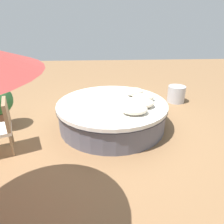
# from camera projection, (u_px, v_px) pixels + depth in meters

# --- Properties ---
(ground_plane) EXTENTS (16.00, 16.00, 0.00)m
(ground_plane) POSITION_uv_depth(u_px,v_px,m) (112.00, 126.00, 4.77)
(ground_plane) COLOR olive
(round_bed) EXTENTS (2.41, 2.41, 0.57)m
(round_bed) POSITION_uv_depth(u_px,v_px,m) (112.00, 114.00, 4.65)
(round_bed) COLOR #595966
(round_bed) RESTS_ON ground_plane
(throw_pillow_0) EXTENTS (0.51, 0.37, 0.17)m
(throw_pillow_0) POSITION_uv_depth(u_px,v_px,m) (135.00, 110.00, 3.97)
(throw_pillow_0) COLOR beige
(throw_pillow_0) RESTS_ON round_bed
(throw_pillow_1) EXTENTS (0.54, 0.40, 0.17)m
(throw_pillow_1) POSITION_uv_depth(u_px,v_px,m) (141.00, 103.00, 4.26)
(throw_pillow_1) COLOR beige
(throw_pillow_1) RESTS_ON round_bed
(throw_pillow_2) EXTENTS (0.48, 0.28, 0.17)m
(throw_pillow_2) POSITION_uv_depth(u_px,v_px,m) (143.00, 97.00, 4.57)
(throw_pillow_2) COLOR beige
(throw_pillow_2) RESTS_ON round_bed
(throw_pillow_3) EXTENTS (0.40, 0.28, 0.20)m
(throw_pillow_3) POSITION_uv_depth(u_px,v_px,m) (135.00, 92.00, 4.86)
(throw_pillow_3) COLOR beige
(throw_pillow_3) RESTS_ON round_bed
(patio_chair) EXTENTS (0.65, 0.67, 0.98)m
(patio_chair) POSITION_uv_depth(u_px,v_px,m) (1.00, 124.00, 3.65)
(patio_chair) COLOR #997A56
(patio_chair) RESTS_ON ground_plane
(side_table) EXTENTS (0.49, 0.49, 0.47)m
(side_table) POSITION_uv_depth(u_px,v_px,m) (176.00, 94.00, 6.03)
(side_table) COLOR #B7B7BC
(side_table) RESTS_ON ground_plane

